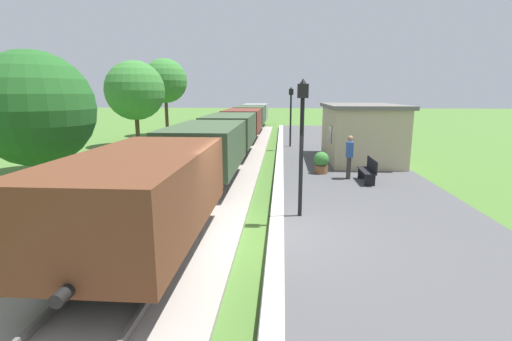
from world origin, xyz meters
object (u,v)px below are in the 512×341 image
(bench_near_hut, at_px, (369,170))
(tree_field_left, at_px, (135,91))
(freight_train, at_px, (237,127))
(person_waiting, at_px, (349,155))
(potted_planter, at_px, (321,162))
(tree_field_distant, at_px, (165,81))
(tree_trackside_mid, at_px, (35,109))
(lamp_post_near, at_px, (302,123))
(lamp_post_far, at_px, (291,106))
(station_hut, at_px, (360,132))
(tree_trackside_far, at_px, (42,90))

(bench_near_hut, relative_size, tree_field_left, 0.26)
(freight_train, bearing_deg, bench_near_hut, -57.79)
(person_waiting, bearing_deg, potted_planter, -41.22)
(tree_field_left, bearing_deg, tree_field_distant, 89.55)
(tree_trackside_mid, xyz_separation_m, tree_field_distant, (-2.43, 20.27, 1.43))
(person_waiting, relative_size, tree_trackside_mid, 0.35)
(bench_near_hut, relative_size, lamp_post_near, 0.41)
(bench_near_hut, distance_m, tree_field_left, 17.15)
(freight_train, distance_m, tree_field_distant, 10.44)
(tree_field_distant, bearing_deg, lamp_post_far, -36.79)
(bench_near_hut, distance_m, lamp_post_near, 5.37)
(lamp_post_near, bearing_deg, freight_train, 103.80)
(potted_planter, height_order, lamp_post_far, lamp_post_far)
(station_hut, xyz_separation_m, tree_trackside_far, (-14.74, -2.44, 2.03))
(person_waiting, distance_m, potted_planter, 1.42)
(bench_near_hut, bearing_deg, lamp_post_near, -124.01)
(bench_near_hut, relative_size, potted_planter, 1.64)
(potted_planter, bearing_deg, tree_trackside_mid, -152.34)
(station_hut, bearing_deg, tree_field_left, 157.10)
(station_hut, xyz_separation_m, lamp_post_far, (-3.38, 4.49, 1.15))
(freight_train, distance_m, tree_field_left, 7.37)
(tree_field_distant, bearing_deg, person_waiting, -52.90)
(tree_trackside_far, relative_size, tree_field_distant, 0.81)
(potted_planter, bearing_deg, person_waiting, -42.94)
(tree_trackside_far, bearing_deg, potted_planter, -4.08)
(lamp_post_near, xyz_separation_m, tree_trackside_far, (-11.36, 6.45, 0.88))
(station_hut, height_order, tree_trackside_far, tree_trackside_far)
(station_hut, height_order, tree_trackside_mid, tree_trackside_mid)
(lamp_post_far, xyz_separation_m, tree_trackside_far, (-11.36, -6.93, 0.88))
(station_hut, xyz_separation_m, potted_planter, (-2.24, -3.33, -0.93))
(bench_near_hut, distance_m, potted_planter, 2.19)
(station_hut, distance_m, bench_near_hut, 4.92)
(potted_planter, distance_m, lamp_post_far, 8.17)
(bench_near_hut, xyz_separation_m, lamp_post_near, (-2.77, -4.10, 2.08))
(freight_train, height_order, tree_field_distant, tree_field_distant)
(person_waiting, bearing_deg, tree_trackside_far, -5.89)
(person_waiting, bearing_deg, lamp_post_far, -74.63)
(bench_near_hut, bearing_deg, tree_field_left, 141.11)
(station_hut, relative_size, tree_trackside_mid, 1.20)
(potted_planter, height_order, tree_trackside_far, tree_trackside_far)
(potted_planter, relative_size, lamp_post_near, 0.25)
(person_waiting, distance_m, tree_field_distant, 20.90)
(tree_trackside_far, bearing_deg, tree_trackside_mid, -58.30)
(freight_train, xyz_separation_m, tree_trackside_mid, (-4.47, -13.10, 1.71))
(freight_train, height_order, tree_field_left, tree_field_left)
(bench_near_hut, bearing_deg, tree_trackside_far, 170.56)
(bench_near_hut, relative_size, lamp_post_far, 0.41)
(person_waiting, bearing_deg, freight_train, -57.43)
(tree_trackside_far, distance_m, tree_field_left, 8.31)
(potted_planter, bearing_deg, lamp_post_near, -101.60)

